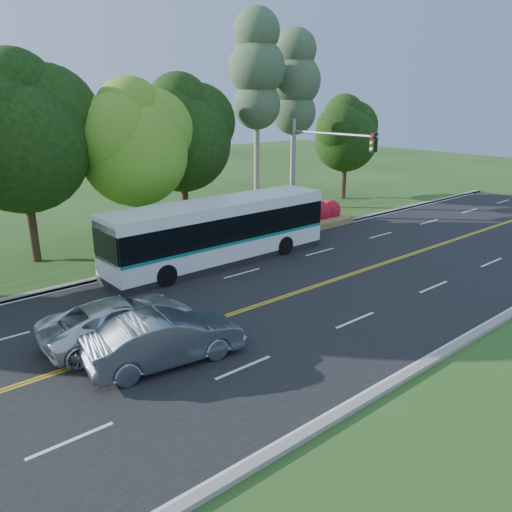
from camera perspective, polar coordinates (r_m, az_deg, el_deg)
ground at (r=22.15m, az=5.07°, el=-4.07°), size 120.00×120.00×0.00m
road at (r=22.15m, az=5.07°, el=-4.05°), size 60.00×14.00×0.02m
curb_north at (r=27.34m, az=-5.54°, el=0.32°), size 60.00×0.30×0.15m
curb_south at (r=18.27m, az=21.33°, el=-9.95°), size 60.00×0.30×0.15m
grass_verge at (r=28.83m, az=-7.63°, el=1.11°), size 60.00×4.00×0.10m
lane_markings at (r=22.08m, az=4.90°, el=-4.08°), size 57.60×13.82×0.00m
tree_row at (r=28.28m, az=-20.86°, el=13.60°), size 44.70×9.10×13.84m
bougainvillea_hedge at (r=32.31m, az=3.95°, el=4.25°), size 9.50×2.25×1.50m
traffic_signal at (r=29.24m, az=6.91°, el=10.63°), size 0.42×6.10×7.00m
transit_bus at (r=25.55m, az=-4.21°, el=2.71°), size 12.31×2.80×3.22m
sedan at (r=16.35m, az=-10.33°, el=-9.24°), size 5.24×2.45×1.66m
suv at (r=18.11m, az=-15.20°, el=-7.12°), size 5.51×2.75×1.50m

